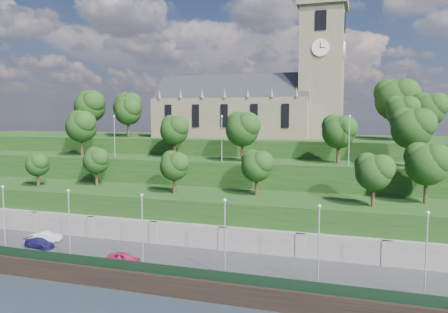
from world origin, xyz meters
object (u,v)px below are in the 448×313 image
(car_left, at_px, (124,258))
(car_right, at_px, (40,243))
(car_middle, at_px, (46,237))
(church, at_px, (256,101))

(car_left, height_order, car_right, car_left)
(car_left, bearing_deg, car_middle, 73.73)
(car_left, height_order, car_middle, car_middle)
(church, relative_size, car_left, 9.68)
(car_left, relative_size, car_right, 0.92)
(church, bearing_deg, car_middle, -117.91)
(church, relative_size, car_right, 8.93)
(church, height_order, car_right, church)
(car_left, distance_m, car_middle, 15.85)
(car_left, xyz_separation_m, car_right, (-13.90, 2.17, -0.05))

